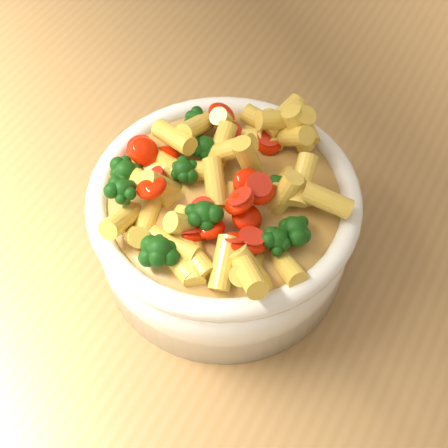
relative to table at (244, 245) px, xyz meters
The scene contains 3 objects.
table is the anchor object (origin of this frame).
serving_bowl 0.17m from the table, 77.60° to the right, with size 0.22×0.22×0.10m.
pasta_salad 0.23m from the table, 77.60° to the right, with size 0.18×0.18×0.04m.
Camera 1 is at (0.17, -0.35, 1.39)m, focal length 50.00 mm.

